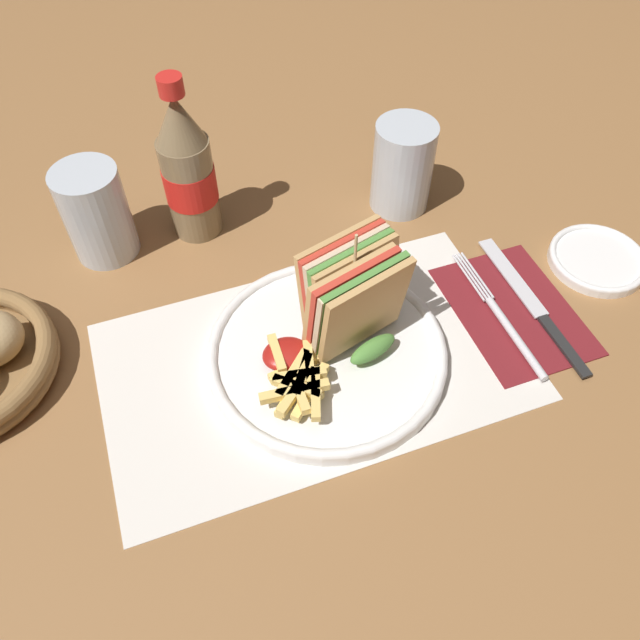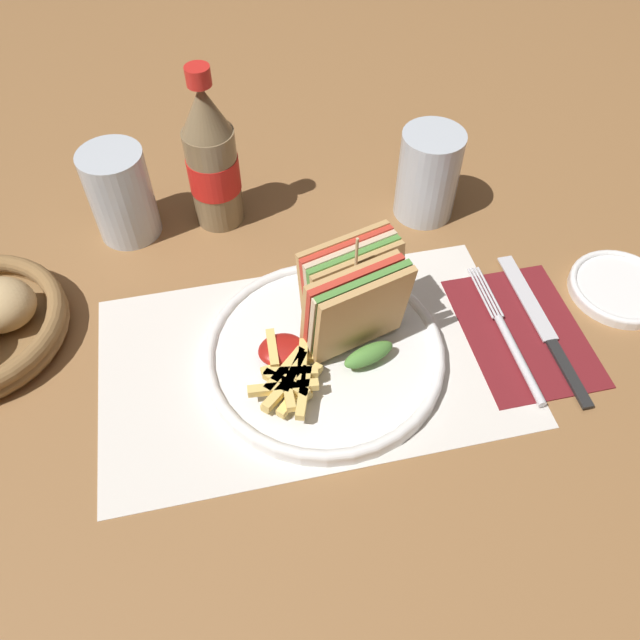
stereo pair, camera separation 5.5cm
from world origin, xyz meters
name	(u,v)px [view 1 (the left image)]	position (x,y,z in m)	size (l,w,h in m)	color
ground_plane	(302,365)	(0.00, 0.00, 0.00)	(4.00, 4.00, 0.00)	olive
placemat	(314,361)	(0.01, 0.00, 0.00)	(0.45, 0.26, 0.00)	silver
plate_main	(326,351)	(0.03, 0.00, 0.01)	(0.26, 0.26, 0.02)	white
club_sandwich	(353,297)	(0.06, 0.02, 0.07)	(0.12, 0.11, 0.14)	tan
fries_pile	(299,381)	(-0.02, -0.04, 0.03)	(0.08, 0.11, 0.02)	#E5C166
ketchup_blob	(285,353)	(-0.02, 0.00, 0.03)	(0.05, 0.04, 0.02)	maroon
napkin	(514,310)	(0.25, -0.01, 0.00)	(0.13, 0.18, 0.00)	maroon
fork	(506,324)	(0.23, -0.03, 0.01)	(0.01, 0.19, 0.01)	silver
knife	(533,304)	(0.27, -0.01, 0.01)	(0.02, 0.22, 0.00)	black
coke_bottle_near	(188,171)	(-0.05, 0.25, 0.09)	(0.06, 0.06, 0.21)	#7A6647
glass_near	(402,172)	(0.21, 0.21, 0.05)	(0.08, 0.08, 0.12)	silver
glass_far	(96,213)	(-0.17, 0.25, 0.06)	(0.08, 0.08, 0.12)	silver
side_saucer	(597,259)	(0.39, 0.02, 0.01)	(0.12, 0.12, 0.01)	white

